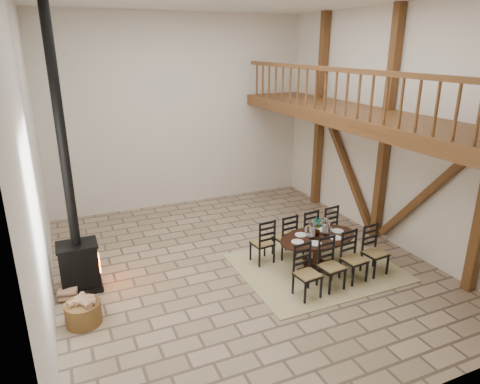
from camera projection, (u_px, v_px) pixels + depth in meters
name	position (u px, v px, depth m)	size (l,w,h in m)	color
ground	(242.00, 264.00, 8.63)	(8.00, 8.00, 0.00)	tan
room_shell	(299.00, 111.00, 8.11)	(7.02, 8.02, 5.01)	silver
rug	(316.00, 267.00, 8.50)	(3.00, 2.50, 0.02)	tan
dining_table	(317.00, 252.00, 8.39)	(2.21, 2.03, 1.06)	black
wood_stove	(75.00, 233.00, 7.40)	(0.70, 0.54, 5.00)	black
log_basket	(83.00, 312.00, 6.74)	(0.56, 0.56, 0.46)	brown
log_stack	(69.00, 291.00, 7.49)	(0.39, 0.48, 0.21)	tan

